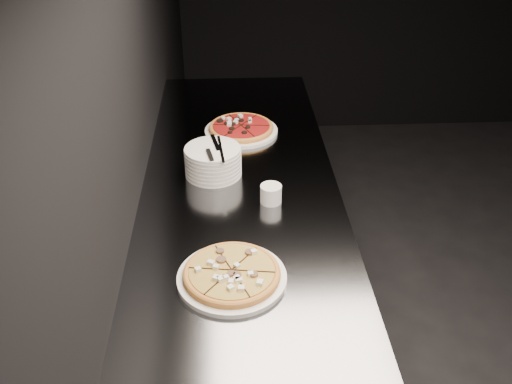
{
  "coord_description": "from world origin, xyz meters",
  "views": [
    {
      "loc": [
        -2.17,
        -1.74,
        2.05
      ],
      "look_at": [
        -2.08,
        -0.09,
        1.01
      ],
      "focal_mm": 40.0,
      "sensor_mm": 36.0,
      "label": 1
    }
  ],
  "objects_px": {
    "cutlery": "(215,150)",
    "ramekin": "(271,193)",
    "pizza_mushroom": "(232,275)",
    "pizza_tomato": "(241,129)",
    "plate_stack": "(213,161)",
    "counter": "(243,295)"
  },
  "relations": [
    {
      "from": "cutlery",
      "to": "ramekin",
      "type": "xyz_separation_m",
      "value": [
        0.2,
        -0.19,
        -0.08
      ]
    },
    {
      "from": "ramekin",
      "to": "pizza_mushroom",
      "type": "bearing_deg",
      "value": -109.42
    },
    {
      "from": "pizza_tomato",
      "to": "plate_stack",
      "type": "xyz_separation_m",
      "value": [
        -0.12,
        -0.36,
        0.04
      ]
    },
    {
      "from": "pizza_tomato",
      "to": "ramekin",
      "type": "distance_m",
      "value": 0.57
    },
    {
      "from": "pizza_mushroom",
      "to": "cutlery",
      "type": "xyz_separation_m",
      "value": [
        -0.05,
        0.61,
        0.1
      ]
    },
    {
      "from": "pizza_mushroom",
      "to": "ramekin",
      "type": "height_order",
      "value": "ramekin"
    },
    {
      "from": "counter",
      "to": "ramekin",
      "type": "height_order",
      "value": "ramekin"
    },
    {
      "from": "plate_stack",
      "to": "cutlery",
      "type": "relative_size",
      "value": 0.93
    },
    {
      "from": "pizza_tomato",
      "to": "cutlery",
      "type": "distance_m",
      "value": 0.4
    },
    {
      "from": "counter",
      "to": "cutlery",
      "type": "relative_size",
      "value": 10.48
    },
    {
      "from": "plate_stack",
      "to": "ramekin",
      "type": "distance_m",
      "value": 0.3
    },
    {
      "from": "plate_stack",
      "to": "counter",
      "type": "bearing_deg",
      "value": -62.53
    },
    {
      "from": "pizza_tomato",
      "to": "cutlery",
      "type": "relative_size",
      "value": 1.39
    },
    {
      "from": "counter",
      "to": "plate_stack",
      "type": "distance_m",
      "value": 0.56
    },
    {
      "from": "pizza_mushroom",
      "to": "pizza_tomato",
      "type": "bearing_deg",
      "value": 86.65
    },
    {
      "from": "pizza_mushroom",
      "to": "ramekin",
      "type": "distance_m",
      "value": 0.44
    },
    {
      "from": "pizza_mushroom",
      "to": "cutlery",
      "type": "relative_size",
      "value": 1.41
    },
    {
      "from": "cutlery",
      "to": "ramekin",
      "type": "relative_size",
      "value": 3.01
    },
    {
      "from": "pizza_tomato",
      "to": "cutlery",
      "type": "bearing_deg",
      "value": -106.53
    },
    {
      "from": "cutlery",
      "to": "ramekin",
      "type": "height_order",
      "value": "cutlery"
    },
    {
      "from": "plate_stack",
      "to": "cutlery",
      "type": "height_order",
      "value": "cutlery"
    },
    {
      "from": "plate_stack",
      "to": "cutlery",
      "type": "xyz_separation_m",
      "value": [
        0.01,
        -0.02,
        0.06
      ]
    }
  ]
}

